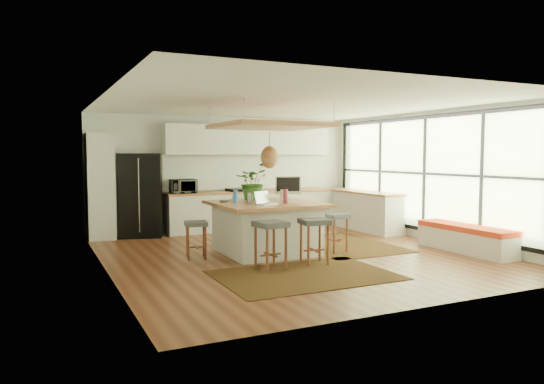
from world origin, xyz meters
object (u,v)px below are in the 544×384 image
fridge (140,195)px  stool_near_left (271,247)px  island (266,228)px  stool_right_back (310,226)px  stool_right_front (334,233)px  laptop (267,197)px  monitor (288,186)px  island_plant (252,185)px  stool_near_right (314,243)px  stool_left_side (196,238)px  microwave (183,185)px

fridge → stool_near_left: fridge is taller
island → stool_right_back: island is taller
stool_right_front → fridge: bearing=131.0°
laptop → fridge: bearing=95.5°
fridge → monitor: 3.47m
stool_near_left → island_plant: size_ratio=1.06×
stool_near_right → monitor: size_ratio=1.51×
laptop → stool_near_left: bearing=-131.7°
stool_left_side → laptop: laptop is taller
stool_left_side → island_plant: bearing=20.7°
stool_right_front → microwave: microwave is taller
island → microwave: (-0.76, 2.83, 0.65)m
fridge → stool_near_right: fridge is taller
fridge → island: fridge is taller
laptop → stool_left_side: bearing=140.7°
monitor → island: bearing=-138.1°
stool_near_left → fridge: bearing=106.3°
stool_near_right → island_plant: 1.97m
stool_near_left → monitor: size_ratio=1.54×
microwave → stool_right_front: bearing=-60.5°
stool_right_front → stool_right_back: stool_right_back is taller
island → stool_near_left: (-0.50, -1.27, -0.11)m
microwave → island: bearing=-75.8°
stool_near_left → laptop: bearing=68.9°
laptop → island_plant: size_ratio=0.49×
stool_left_side → laptop: size_ratio=1.84×
stool_right_back → island_plant: island_plant is taller
stool_right_back → laptop: 1.74m
stool_near_left → stool_right_front: stool_near_left is taller
laptop → island_plant: island_plant is taller
monitor → microwave: 2.90m
stool_near_right → island_plant: bearing=101.6°
stool_near_left → microwave: bearing=93.6°
stool_near_left → stool_right_front: (1.68, 0.80, 0.00)m
fridge → stool_right_back: 3.80m
fridge → island_plant: bearing=-38.8°
fridge → stool_right_front: 4.43m
monitor → island_plant: bearing=174.9°
fridge → monitor: size_ratio=3.69×
stool_near_right → stool_left_side: stool_near_right is taller
stool_right_back → stool_right_front: bearing=-92.2°
stool_right_back → laptop: (-1.36, -0.83, 0.70)m
fridge → island: size_ratio=0.99×
laptop → microwave: bearing=80.4°
island → island_plant: bearing=94.8°
stool_right_back → microwave: microwave is taller
stool_near_right → monitor: (0.27, 1.47, 0.83)m
stool_right_back → stool_left_side: bearing=-170.1°
fridge → stool_left_side: bearing=-66.3°
stool_right_front → stool_left_side: bearing=168.2°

